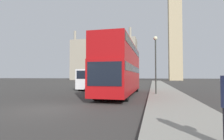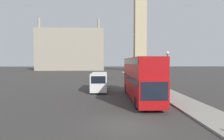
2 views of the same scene
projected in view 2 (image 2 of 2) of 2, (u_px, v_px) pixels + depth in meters
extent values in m
plane|color=#383533|center=(125.00, 124.00, 11.52)|extent=(300.00, 300.00, 0.00)
cube|color=gray|center=(222.00, 122.00, 11.73)|extent=(3.13, 120.00, 0.15)
cube|color=tan|center=(140.00, 17.00, 83.24)|extent=(5.42, 5.42, 51.32)
cube|color=#9E937F|center=(71.00, 50.00, 87.19)|extent=(32.81, 10.16, 20.22)
cylinder|color=#9E937F|center=(39.00, 23.00, 81.85)|extent=(1.22, 1.22, 4.45)
cylinder|color=#9E937F|center=(99.00, 23.00, 82.77)|extent=(1.22, 1.22, 4.45)
cube|color=#A80F11|center=(140.00, 85.00, 19.16)|extent=(2.44, 11.20, 2.45)
cube|color=#A80F11|center=(140.00, 66.00, 19.06)|extent=(2.44, 10.97, 1.79)
cube|color=black|center=(140.00, 78.00, 19.12)|extent=(2.48, 10.75, 0.55)
cube|color=black|center=(141.00, 61.00, 19.03)|extent=(2.48, 10.52, 0.55)
cube|color=black|center=(154.00, 91.00, 13.54)|extent=(2.14, 0.03, 1.47)
cylinder|color=black|center=(139.00, 102.00, 15.26)|extent=(0.68, 1.15, 1.15)
cylinder|color=black|center=(159.00, 102.00, 15.32)|extent=(0.68, 1.15, 1.15)
cylinder|color=black|center=(128.00, 89.00, 23.08)|extent=(0.68, 1.15, 1.15)
cylinder|color=black|center=(141.00, 89.00, 23.14)|extent=(0.68, 1.15, 1.15)
cube|color=white|center=(99.00, 81.00, 24.84)|extent=(2.15, 6.02, 2.33)
cube|color=black|center=(98.00, 80.00, 21.80)|extent=(1.83, 0.02, 0.93)
cube|color=black|center=(99.00, 79.00, 22.86)|extent=(2.18, 1.08, 0.75)
cylinder|color=black|center=(92.00, 91.00, 22.81)|extent=(0.54, 0.75, 0.75)
cylinder|color=black|center=(105.00, 90.00, 22.87)|extent=(0.54, 0.75, 0.75)
cylinder|color=black|center=(95.00, 86.00, 26.90)|extent=(0.54, 0.75, 0.75)
cylinder|color=black|center=(105.00, 86.00, 26.95)|extent=(0.54, 0.75, 0.75)
cylinder|color=#2D332D|center=(167.00, 76.00, 19.57)|extent=(0.12, 0.12, 4.79)
sphere|color=beige|center=(167.00, 53.00, 19.45)|extent=(0.36, 0.36, 0.36)
cube|color=maroon|center=(103.00, 76.00, 44.98)|extent=(1.75, 4.47, 0.71)
cube|color=black|center=(103.00, 73.00, 45.07)|extent=(1.57, 2.15, 0.55)
cylinder|color=black|center=(100.00, 77.00, 43.54)|extent=(0.38, 0.65, 0.65)
cylinder|color=black|center=(106.00, 77.00, 43.59)|extent=(0.38, 0.65, 0.65)
cylinder|color=black|center=(101.00, 76.00, 46.40)|extent=(0.38, 0.65, 0.65)
cylinder|color=black|center=(106.00, 76.00, 46.45)|extent=(0.38, 0.65, 0.65)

